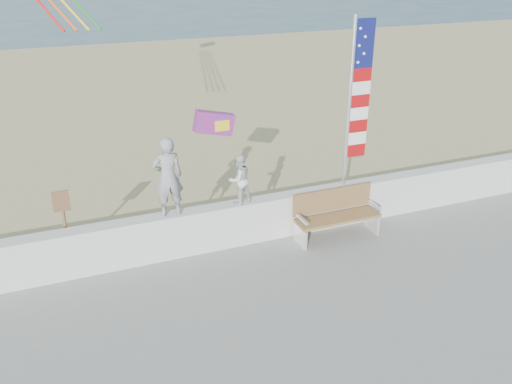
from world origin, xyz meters
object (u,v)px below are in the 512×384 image
at_px(child, 239,179).
at_px(bench, 336,213).
at_px(flag, 355,97).
at_px(adult, 168,177).

distance_m(child, bench, 2.20).
distance_m(child, flag, 2.87).
bearing_deg(adult, bench, 173.13).
height_order(adult, child, adult).
bearing_deg(child, adult, -17.01).
bearing_deg(bench, adult, 172.31).
distance_m(adult, flag, 4.07).
bearing_deg(flag, child, 179.99).
height_order(child, flag, flag).
xyz_separation_m(adult, flag, (3.90, -0.00, 1.14)).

